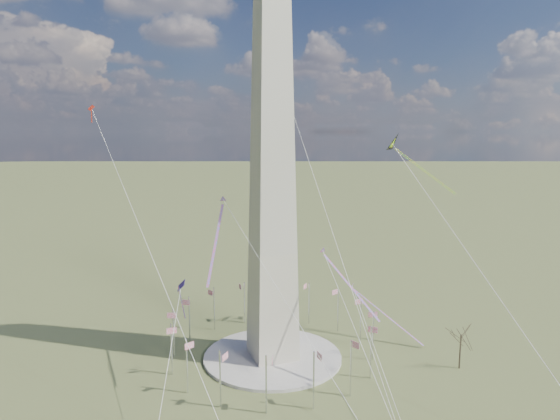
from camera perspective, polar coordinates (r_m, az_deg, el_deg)
name	(u,v)px	position (r m, az deg, el deg)	size (l,w,h in m)	color
ground	(273,358)	(136.30, -0.84, -16.56)	(2000.00, 2000.00, 0.00)	#4C552A
plaza	(273,357)	(136.13, -0.84, -16.40)	(36.00, 36.00, 0.80)	#BCB4AC
washington_monument	(272,176)	(123.51, -0.90, 3.96)	(15.56, 15.56, 100.00)	#BCB99E
flagpole_ring	(273,332)	(133.34, -0.85, -13.73)	(54.40, 54.40, 13.00)	silver
tree_near	(461,332)	(134.89, 20.01, -13.00)	(7.62, 7.62, 13.33)	#493B2C
kite_delta_black	(396,147)	(142.33, 13.14, 7.00)	(16.21, 17.63, 16.09)	black
kite_diamond_purple	(181,289)	(121.19, -11.20, -8.90)	(2.19, 3.33, 10.06)	navy
kite_streamer_left	(342,275)	(121.13, 7.08, -7.40)	(6.77, 19.13, 13.47)	#FF2832
kite_streamer_mid	(218,226)	(121.38, -7.06, -1.87)	(10.73, 23.20, 16.86)	#FF2832
kite_streamer_right	(376,307)	(146.77, 10.95, -10.79)	(15.06, 17.18, 14.81)	#FF2832
kite_small_red	(91,110)	(149.17, -20.76, 10.69)	(1.91, 1.66, 4.91)	red
kite_small_white	(277,66)	(167.51, -0.36, 16.09)	(1.13, 1.88, 4.49)	silver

